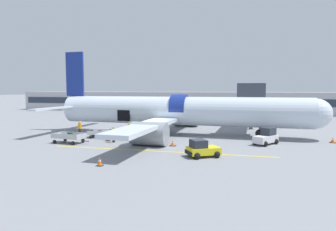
{
  "coord_description": "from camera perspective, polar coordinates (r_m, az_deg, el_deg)",
  "views": [
    {
      "loc": [
        11.35,
        -32.68,
        5.7
      ],
      "look_at": [
        1.05,
        2.32,
        2.54
      ],
      "focal_mm": 32.0,
      "sensor_mm": 36.0,
      "label": 1
    }
  ],
  "objects": [
    {
      "name": "safety_cone_nose",
      "position": [
        36.8,
        28.89,
        -4.14
      ],
      "size": [
        0.6,
        0.6,
        0.6
      ],
      "color": "black",
      "rests_on": "ground_plane"
    },
    {
      "name": "ground_plane",
      "position": [
        35.06,
        -2.72,
        -4.4
      ],
      "size": [
        500.0,
        500.0,
        0.0
      ],
      "primitive_type": "plane",
      "color": "gray"
    },
    {
      "name": "baggage_tug_mid",
      "position": [
        32.88,
        18.23,
        -3.99
      ],
      "size": [
        2.69,
        3.29,
        1.73
      ],
      "color": "silver",
      "rests_on": "ground_plane"
    },
    {
      "name": "ground_crew_driver",
      "position": [
        32.97,
        -10.33,
        -3.5
      ],
      "size": [
        0.52,
        0.57,
        1.7
      ],
      "color": "black",
      "rests_on": "ground_plane"
    },
    {
      "name": "ground_crew_loader_b",
      "position": [
        37.2,
        -7.36,
        -2.48
      ],
      "size": [
        0.61,
        0.48,
        1.74
      ],
      "color": "#1E2338",
      "rests_on": "ground_plane"
    },
    {
      "name": "safety_cone_wingtip",
      "position": [
        30.5,
        0.91,
        -5.32
      ],
      "size": [
        0.62,
        0.62,
        0.56
      ],
      "color": "black",
      "rests_on": "ground_plane"
    },
    {
      "name": "ground_crew_supervisor",
      "position": [
        38.51,
        -16.45,
        -2.29
      ],
      "size": [
        0.6,
        0.6,
        1.86
      ],
      "color": "#1E2338",
      "rests_on": "ground_plane"
    },
    {
      "name": "jet_bridge_stub",
      "position": [
        43.55,
        15.65,
        3.69
      ],
      "size": [
        3.44,
        12.06,
        6.5
      ],
      "color": "#4C4C51",
      "rests_on": "ground_plane"
    },
    {
      "name": "baggage_cart_loading",
      "position": [
        36.6,
        -12.38,
        -3.36
      ],
      "size": [
        4.23,
        2.58,
        0.99
      ],
      "color": "silver",
      "rests_on": "ground_plane"
    },
    {
      "name": "baggage_cart_queued",
      "position": [
        33.7,
        -18.22,
        -4.03
      ],
      "size": [
        4.34,
        2.27,
        1.1
      ],
      "color": "#B7BABF",
      "rests_on": "ground_plane"
    },
    {
      "name": "ground_crew_loader_a",
      "position": [
        34.42,
        -6.75,
        -3.03
      ],
      "size": [
        0.61,
        0.52,
        1.78
      ],
      "color": "#1E2338",
      "rests_on": "ground_plane"
    },
    {
      "name": "terminal_strip",
      "position": [
        76.11,
        7.82,
        2.53
      ],
      "size": [
        103.86,
        9.45,
        5.07
      ],
      "color": "#B2B2B7",
      "rests_on": "ground_plane"
    },
    {
      "name": "airplane",
      "position": [
        38.12,
        1.48,
        0.69
      ],
      "size": [
        35.33,
        32.51,
        10.9
      ],
      "color": "silver",
      "rests_on": "ground_plane"
    },
    {
      "name": "safety_cone_engine_left",
      "position": [
        23.23,
        -12.88,
        -8.55
      ],
      "size": [
        0.47,
        0.47,
        0.69
      ],
      "color": "black",
      "rests_on": "ground_plane"
    },
    {
      "name": "baggage_tug_lead",
      "position": [
        25.75,
        6.49,
        -6.39
      ],
      "size": [
        3.14,
        2.83,
        1.49
      ],
      "color": "yellow",
      "rests_on": "ground_plane"
    },
    {
      "name": "apron_marking_line",
      "position": [
        27.94,
        -1.87,
        -6.81
      ],
      "size": [
        21.37,
        1.1,
        0.01
      ],
      "color": "yellow",
      "rests_on": "ground_plane"
    },
    {
      "name": "suitcase_on_tarmac_upright",
      "position": [
        33.97,
        -11.35,
        -4.37
      ],
      "size": [
        0.58,
        0.41,
        0.61
      ],
      "color": "#4C1E1E",
      "rests_on": "ground_plane"
    }
  ]
}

